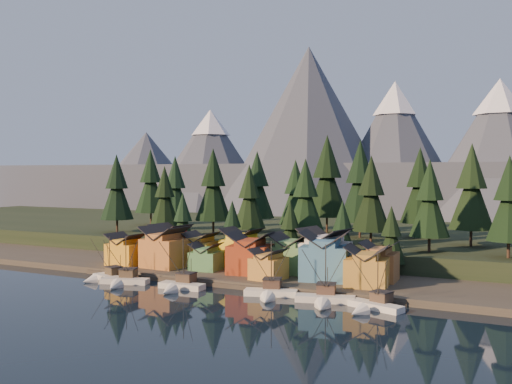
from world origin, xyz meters
The scene contains 45 objects.
ground centered at (0.00, 0.00, 0.00)m, with size 500.00×500.00×0.00m, color black.
shore_strip centered at (0.00, 40.00, 0.75)m, with size 400.00×50.00×1.50m, color #3B342B.
hillside centered at (0.00, 90.00, 3.00)m, with size 420.00×100.00×6.00m, color black.
dock centered at (0.00, 16.50, 0.50)m, with size 80.00×4.00×1.00m, color #4C4336.
mountain_ridge centered at (-4.20, 213.59, 26.06)m, with size 560.00×190.00×90.00m.
boat_0 centered at (-29.94, 9.56, 2.28)m, with size 9.60×10.18×11.52m.
boat_1 centered at (-22.62, 7.56, 2.20)m, with size 11.76×12.27×12.11m.
boat_2 centered at (-7.89, 8.62, 2.41)m, with size 10.68×11.56×12.56m.
boat_4 centered at (12.96, 11.03, 2.33)m, with size 11.72×12.20×12.52m.
boat_5 centered at (25.00, 10.51, 2.29)m, with size 12.44×13.07×12.68m.
boat_6 centered at (34.76, 9.30, 2.15)m, with size 11.38×11.80×11.77m.
house_front_0 centered at (-34.06, 22.49, 5.83)m, with size 8.33×7.88×8.24m.
house_front_1 centered at (-22.95, 24.43, 6.97)m, with size 10.75×10.37×10.41m.
house_front_2 centered at (-11.25, 25.26, 5.02)m, with size 7.49×7.54×6.70m.
house_front_3 centered at (0.65, 25.99, 6.66)m, with size 10.95×10.57×9.81m.
house_front_4 centered at (7.79, 21.21, 5.19)m, with size 7.58×8.07×7.02m.
house_front_5 centered at (19.41, 26.31, 7.25)m, with size 11.96×11.20×10.94m.
house_front_6 centered at (29.81, 23.30, 6.04)m, with size 9.50×9.08×8.63m.
house_back_0 centered at (-27.59, 33.40, 6.74)m, with size 10.00×9.67×9.98m.
house_back_1 centered at (-16.45, 31.08, 6.02)m, with size 7.76×7.86×8.61m.
house_back_2 centered at (-6.12, 34.46, 6.66)m, with size 9.47×8.73×9.82m.
house_back_3 centered at (9.17, 31.05, 6.49)m, with size 9.41×8.39×9.49m.
house_back_4 centered at (17.35, 31.55, 7.30)m, with size 11.73×11.41×11.04m.
house_back_5 centered at (30.52, 30.82, 6.07)m, with size 8.03×8.12×8.70m.
tree_hill_0 centered at (-62.00, 52.00, 19.98)m, with size 10.98×10.98×25.58m.
tree_hill_1 centered at (-50.00, 68.00, 19.85)m, with size 10.88×10.88×25.35m.
tree_hill_2 centered at (-40.00, 48.00, 17.81)m, with size 9.28×9.28×21.62m.
tree_hill_3 centered at (-30.00, 60.00, 20.91)m, with size 11.70×11.70×27.27m.
tree_hill_4 centered at (-22.00, 75.00, 20.63)m, with size 11.48×11.48×26.75m.
tree_hill_5 centered at (-12.00, 50.00, 18.00)m, with size 9.42×9.42×21.95m.
tree_hill_6 centered at (-4.00, 65.00, 18.85)m, with size 10.09×10.09×23.51m.
tree_hill_7 centered at (6.00, 48.00, 18.79)m, with size 10.04×10.04×23.39m.
tree_hill_8 centered at (14.00, 72.00, 22.05)m, with size 12.60×12.60×29.36m.
tree_hill_9 centered at (22.00, 55.00, 19.23)m, with size 10.39×10.39×24.21m.
tree_hill_10 centered at (30.00, 80.00, 20.87)m, with size 11.68×11.68×27.20m.
tree_hill_11 centered at (38.00, 50.00, 18.53)m, with size 9.84×9.84×22.93m.
tree_hill_12 centered at (46.00, 66.00, 21.01)m, with size 11.78×11.78×27.45m.
tree_hill_13 centered at (56.00, 48.00, 18.93)m, with size 10.16×10.16×23.66m.
tree_hill_15 centered at (0.00, 82.00, 23.41)m, with size 13.67×13.67×31.84m.
tree_hill_16 centered at (-68.00, 78.00, 21.49)m, with size 12.16×12.16×28.32m.
tree_shore_0 centered at (-28.00, 40.00, 11.61)m, with size 7.95×7.95×18.51m.
tree_shore_1 centered at (-12.00, 40.00, 10.56)m, with size 7.12×7.12×16.60m.
tree_shore_2 centered at (5.00, 40.00, 10.89)m, with size 7.38×7.38×17.19m.
tree_shore_3 centered at (19.00, 40.00, 10.96)m, with size 7.43×7.43×17.31m.
tree_shore_4 centered at (31.00, 40.00, 10.40)m, with size 7.00×7.00×16.30m.
Camera 1 is at (62.69, -94.18, 25.70)m, focal length 40.00 mm.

